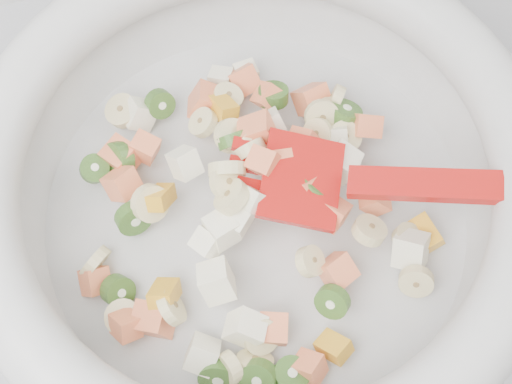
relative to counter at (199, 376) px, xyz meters
name	(u,v)px	position (x,y,z in m)	size (l,w,h in m)	color
counter	(199,376)	(0.00, 0.00, 0.00)	(2.00, 0.60, 0.90)	gray
mixing_bowl	(256,184)	(0.08, 0.01, 0.51)	(0.46, 0.41, 0.12)	silver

